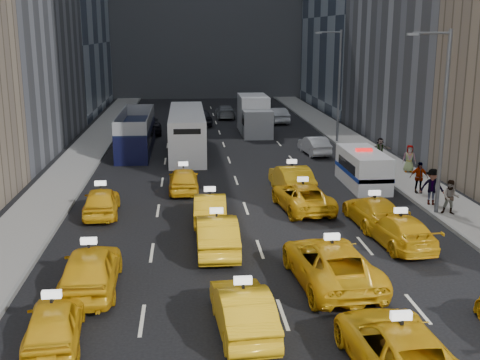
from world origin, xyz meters
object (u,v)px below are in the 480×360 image
Objects in this scene: box_truck at (254,115)px; city_bus at (187,132)px; double_decker at (136,133)px; nypd_van at (363,169)px.

city_bus is at bearing -120.23° from box_truck.
double_decker is 0.85× the size of city_bus.
box_truck is at bearing 44.12° from double_decker.
double_decker reaches higher than nypd_van.
box_truck reaches higher than city_bus.
city_bus is 10.17m from box_truck.
city_bus is (3.84, -0.68, 0.09)m from double_decker.
nypd_van is 0.44× the size of city_bus.
box_truck reaches higher than nypd_van.
box_truck is (-4.24, 19.25, 0.60)m from nypd_van.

